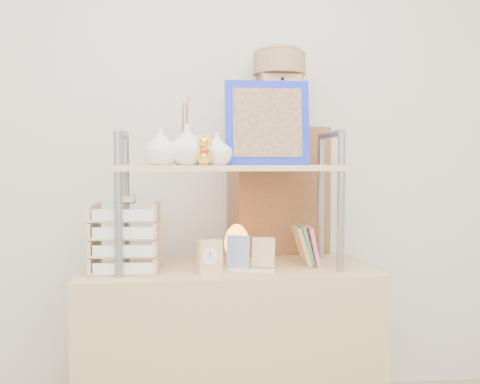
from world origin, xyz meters
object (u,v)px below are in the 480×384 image
(desk, at_px, (229,355))
(salt_lamp, at_px, (237,244))
(cabinet, at_px, (278,266))
(letter_tray, at_px, (125,241))

(desk, bearing_deg, salt_lamp, 47.14)
(salt_lamp, bearing_deg, cabinet, 54.16)
(desk, height_order, letter_tray, letter_tray)
(cabinet, xyz_separation_m, salt_lamp, (-0.24, -0.33, 0.16))
(desk, distance_m, cabinet, 0.55)
(desk, xyz_separation_m, cabinet, (0.28, 0.37, 0.30))
(cabinet, bearing_deg, salt_lamp, -133.53)
(desk, distance_m, salt_lamp, 0.47)
(letter_tray, relative_size, salt_lamp, 1.74)
(cabinet, bearing_deg, letter_tray, -157.35)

